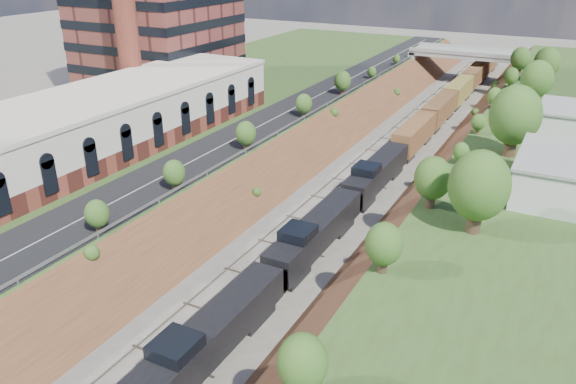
% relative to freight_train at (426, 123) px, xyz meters
% --- Properties ---
extents(platform_left, '(44.00, 180.00, 5.00)m').
position_rel_freight_train_xyz_m(platform_left, '(-35.60, -19.13, 0.04)').
color(platform_left, '#384E20').
rests_on(platform_left, ground).
extents(embankment_left, '(10.00, 180.00, 10.00)m').
position_rel_freight_train_xyz_m(embankment_left, '(-13.60, -19.13, -2.46)').
color(embankment_left, brown).
rests_on(embankment_left, ground).
extents(embankment_right, '(10.00, 180.00, 10.00)m').
position_rel_freight_train_xyz_m(embankment_right, '(8.40, -19.13, -2.46)').
color(embankment_right, brown).
rests_on(embankment_right, ground).
extents(rail_left_track, '(1.58, 180.00, 0.18)m').
position_rel_freight_train_xyz_m(rail_left_track, '(-5.20, -19.13, -2.37)').
color(rail_left_track, gray).
rests_on(rail_left_track, ground).
extents(rail_right_track, '(1.58, 180.00, 0.18)m').
position_rel_freight_train_xyz_m(rail_right_track, '(0.00, -19.13, -2.37)').
color(rail_right_track, gray).
rests_on(rail_right_track, ground).
extents(road, '(8.00, 180.00, 0.10)m').
position_rel_freight_train_xyz_m(road, '(-18.10, -19.13, 2.59)').
color(road, black).
rests_on(road, platform_left).
extents(guardrail, '(0.10, 171.00, 0.70)m').
position_rel_freight_train_xyz_m(guardrail, '(-14.00, -19.33, 3.09)').
color(guardrail, '#99999E').
rests_on(guardrail, platform_left).
extents(commercial_building, '(14.30, 62.30, 7.00)m').
position_rel_freight_train_xyz_m(commercial_building, '(-30.60, -41.13, 6.05)').
color(commercial_building, brown).
rests_on(commercial_building, platform_left).
extents(overpass, '(24.50, 8.30, 7.40)m').
position_rel_freight_train_xyz_m(overpass, '(-2.60, 42.87, 2.46)').
color(overpass, gray).
rests_on(overpass, ground).
extents(white_building_near, '(9.00, 12.00, 4.00)m').
position_rel_freight_train_xyz_m(white_building_near, '(20.90, -27.13, 4.54)').
color(white_building_near, silver).
rests_on(white_building_near, platform_right).
extents(white_building_far, '(8.00, 10.00, 3.60)m').
position_rel_freight_train_xyz_m(white_building_far, '(20.40, -5.13, 4.34)').
color(white_building_far, silver).
rests_on(white_building_far, platform_right).
extents(tree_right_large, '(5.25, 5.25, 7.61)m').
position_rel_freight_train_xyz_m(tree_right_large, '(14.40, -39.13, 6.93)').
color(tree_right_large, '#473323').
rests_on(tree_right_large, platform_right).
extents(tree_left_crest, '(2.45, 2.45, 3.55)m').
position_rel_freight_train_xyz_m(tree_left_crest, '(-14.40, -59.13, 4.58)').
color(tree_left_crest, '#473323').
rests_on(tree_left_crest, platform_left).
extents(freight_train, '(2.83, 129.66, 4.55)m').
position_rel_freight_train_xyz_m(freight_train, '(0.00, 0.00, 0.00)').
color(freight_train, black).
rests_on(freight_train, ground).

